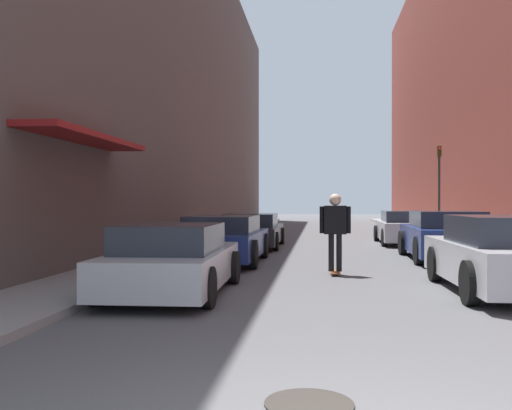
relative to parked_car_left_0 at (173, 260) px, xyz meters
name	(u,v)px	position (x,y,z in m)	size (l,w,h in m)	color
ground	(331,243)	(2.92, 12.29, -0.58)	(100.85, 100.85, 0.00)	#515154
curb_strip_left	(226,234)	(-1.85, 16.87, -0.52)	(1.80, 45.84, 0.12)	gray
curb_strip_right	(436,235)	(7.68, 16.87, -0.52)	(1.80, 45.84, 0.12)	gray
building_row_left	(166,78)	(-4.75, 16.87, 6.83)	(4.90, 45.84, 14.83)	#564C47
building_row_right	(503,58)	(10.58, 16.87, 7.37)	(4.90, 45.84, 15.91)	brown
parked_car_left_0	(173,260)	(0.00, 0.00, 0.00)	(1.87, 4.21, 1.19)	#B7B7BC
parked_car_left_1	(224,239)	(0.04, 4.97, 0.02)	(2.00, 4.36, 1.22)	navy
parked_car_left_2	(251,231)	(0.13, 10.11, -0.01)	(2.08, 4.74, 1.16)	#232326
parked_car_right_0	(507,256)	(5.69, 0.73, 0.07)	(2.07, 4.30, 1.33)	#B7B7BC
parked_car_right_1	(445,236)	(5.85, 6.36, 0.08)	(2.02, 4.44, 1.33)	navy
parked_car_right_2	(406,228)	(5.70, 12.18, 0.03)	(2.08, 4.41, 1.23)	#B7B7BC
skateboarder	(335,225)	(2.82, 2.93, 0.50)	(0.67, 0.78, 1.75)	brown
manhole_cover	(309,404)	(2.40, -5.05, -0.57)	(0.70, 0.70, 0.02)	#332D28
traffic_light	(439,181)	(7.52, 15.33, 1.87)	(0.16, 0.22, 3.80)	#2D2D2D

